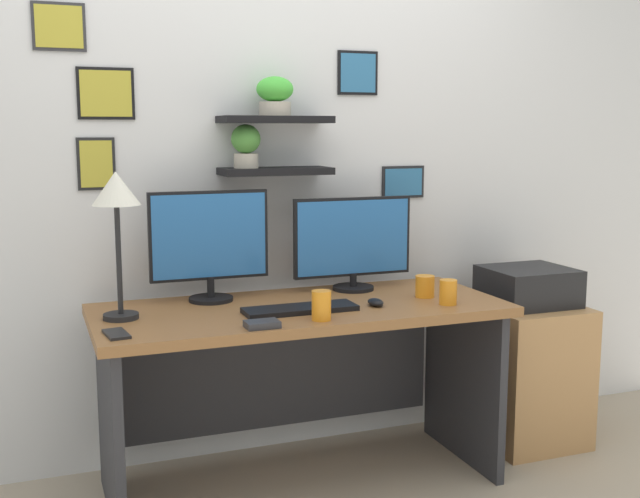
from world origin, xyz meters
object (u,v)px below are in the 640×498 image
desk (297,353)px  water_cup (321,305)px  desk_lamp (116,202)px  pen_cup (448,292)px  scissors_tray (262,324)px  computer_mouse (376,302)px  printer (528,286)px  cell_phone (116,334)px  keyboard (300,309)px  monitor_right (353,242)px  coffee_mug (425,286)px  monitor_left (209,242)px  drawer_cabinet (524,372)px

desk → water_cup: bearing=-91.7°
desk_lamp → pen_cup: 1.33m
scissors_tray → desk_lamp: bearing=145.7°
computer_mouse → printer: bearing=12.8°
water_cup → printer: 1.19m
water_cup → printer: (1.14, 0.33, -0.07)m
cell_phone → printer: bearing=1.8°
keyboard → printer: size_ratio=1.16×
monitor_right → desk_lamp: desk_lamp is taller
desk → keyboard: 0.27m
coffee_mug → cell_phone: bearing=-172.3°
water_cup → scissors_tray: bearing=-173.0°
monitor_left → drawer_cabinet: size_ratio=0.75×
desk → keyboard: bearing=-104.0°
desk → keyboard: (-0.04, -0.15, 0.22)m
scissors_tray → pen_cup: bearing=6.4°
water_cup → drawer_cabinet: bearing=16.2°
pen_cup → printer: 0.64m
monitor_left → printer: bearing=-5.4°
desk → monitor_right: monitor_right is taller
monitor_right → desk: bearing=-152.8°
desk → monitor_left: size_ratio=3.34×
desk → cell_phone: size_ratio=11.63×
keyboard → water_cup: water_cup is taller
drawer_cabinet → coffee_mug: bearing=-169.3°
monitor_right → keyboard: monitor_right is taller
coffee_mug → printer: size_ratio=0.24×
desk → pen_cup: 0.66m
water_cup → pen_cup: bearing=6.1°
computer_mouse → desk_lamp: 1.07m
pen_cup → printer: (0.58, 0.27, -0.07)m
monitor_left → scissors_tray: (0.07, -0.50, -0.23)m
cell_phone → water_cup: bearing=-10.4°
desk → monitor_right: (0.32, 0.16, 0.42)m
desk → drawer_cabinet: (1.13, 0.03, -0.22)m
monitor_right → printer: (0.82, -0.14, -0.23)m
cell_phone → drawer_cabinet: size_ratio=0.22×
coffee_mug → water_cup: size_ratio=0.82×
desk_lamp → computer_mouse: bearing=-8.3°
monitor_right → desk_lamp: 1.05m
monitor_right → scissors_tray: 0.77m
monitor_left → desk_lamp: 0.47m
desk → water_cup: size_ratio=14.81×
desk_lamp → scissors_tray: 0.69m
desk_lamp → keyboard: bearing=-10.8°
cell_phone → drawer_cabinet: (1.87, 0.29, -0.43)m
keyboard → desk: bearing=76.0°
water_cup → drawer_cabinet: size_ratio=0.17×
printer → water_cup: bearing=-163.8°
keyboard → monitor_right: bearing=41.7°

